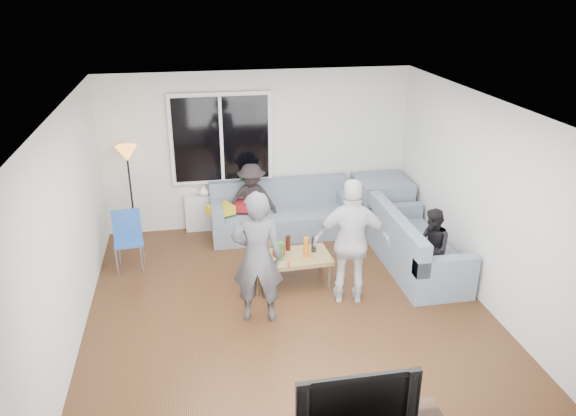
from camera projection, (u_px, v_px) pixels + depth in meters
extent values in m
cube|color=#56351C|center=(289.00, 311.00, 7.09)|extent=(5.00, 5.50, 0.04)
cube|color=white|center=(289.00, 105.00, 6.09)|extent=(5.00, 5.50, 0.04)
cube|color=silver|center=(258.00, 150.00, 9.11)|extent=(5.00, 0.04, 2.60)
cube|color=silver|center=(357.00, 363.00, 4.07)|extent=(5.00, 0.04, 2.60)
cube|color=silver|center=(66.00, 232.00, 6.17)|extent=(0.04, 5.50, 2.60)
cube|color=silver|center=(485.00, 202.00, 7.01)|extent=(0.04, 5.50, 2.60)
cube|color=white|center=(221.00, 139.00, 8.84)|extent=(1.62, 0.06, 1.47)
cube|color=black|center=(221.00, 139.00, 8.80)|extent=(1.50, 0.02, 1.35)
cube|color=white|center=(221.00, 139.00, 8.80)|extent=(0.05, 0.03, 1.35)
cube|color=silver|center=(225.00, 211.00, 9.28)|extent=(1.30, 0.12, 0.62)
imported|color=#28652C|center=(241.00, 184.00, 9.12)|extent=(0.19, 0.16, 0.33)
imported|color=white|center=(204.00, 191.00, 9.04)|extent=(0.19, 0.19, 0.18)
cube|color=slate|center=(381.00, 203.00, 9.32)|extent=(0.85, 0.85, 0.85)
cube|color=gold|center=(220.00, 210.00, 8.82)|extent=(0.48, 0.45, 0.14)
cube|color=maroon|center=(247.00, 206.00, 8.97)|extent=(0.43, 0.39, 0.13)
cube|color=olive|center=(290.00, 269.00, 7.66)|extent=(1.12, 0.65, 0.40)
cylinder|color=maroon|center=(279.00, 250.00, 7.58)|extent=(0.17, 0.17, 0.17)
imported|color=#47464B|center=(257.00, 258.00, 6.59)|extent=(0.68, 0.51, 1.68)
imported|color=silver|center=(352.00, 242.00, 6.99)|extent=(1.04, 0.61, 1.67)
imported|color=black|center=(432.00, 248.00, 7.49)|extent=(0.43, 0.54, 1.09)
imported|color=black|center=(252.00, 200.00, 8.91)|extent=(0.85, 0.57, 1.22)
imported|color=black|center=(354.00, 397.00, 4.55)|extent=(1.02, 0.13, 0.59)
cylinder|color=#BE7B0B|center=(267.00, 247.00, 7.58)|extent=(0.07, 0.07, 0.23)
cylinder|color=black|center=(288.00, 243.00, 7.72)|extent=(0.07, 0.07, 0.22)
cylinder|color=black|center=(314.00, 244.00, 7.67)|extent=(0.07, 0.07, 0.22)
cylinder|color=#D06812|center=(306.00, 247.00, 7.52)|extent=(0.07, 0.07, 0.28)
cylinder|color=#1F8217|center=(280.00, 251.00, 7.42)|extent=(0.08, 0.08, 0.27)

